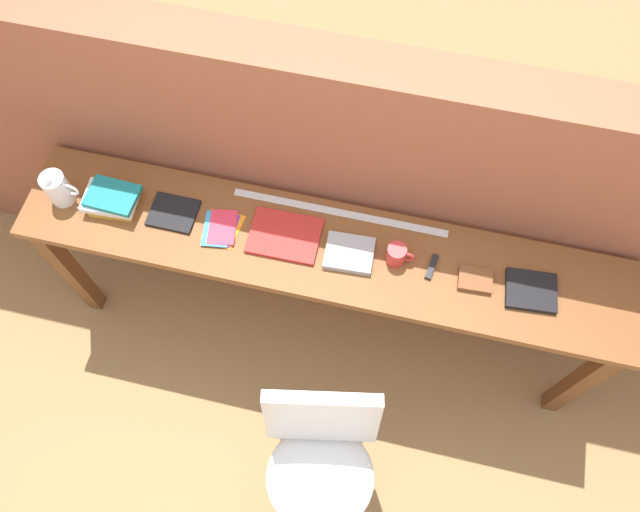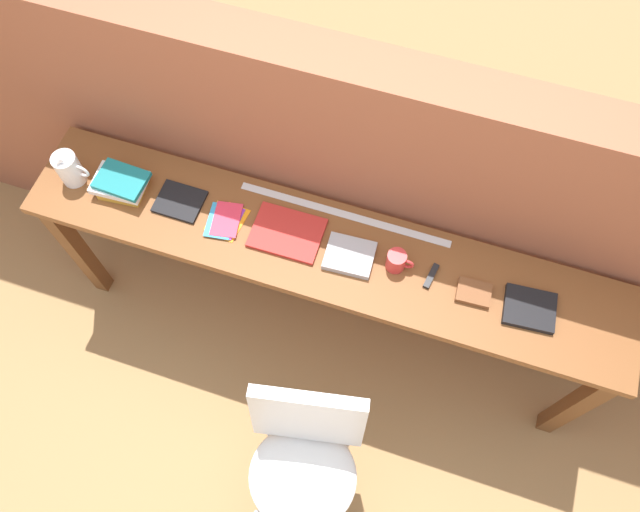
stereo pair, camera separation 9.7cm
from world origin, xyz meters
TOP-DOWN VIEW (x-y plane):
  - ground_plane at (0.00, 0.00)m, footprint 40.00×40.00m
  - brick_wall_back at (0.00, 0.64)m, footprint 6.00×0.20m
  - sideboard at (0.00, 0.30)m, footprint 2.50×0.44m
  - chair_white_moulded at (0.16, -0.44)m, footprint 0.52×0.53m
  - pitcher_white at (-1.10, 0.28)m, footprint 0.14×0.10m
  - book_stack_leftmost at (-0.88, 0.30)m, footprint 0.23×0.17m
  - magazine_cycling at (-0.63, 0.31)m, footprint 0.19×0.16m
  - pamphlet_pile_colourful at (-0.42, 0.29)m, footprint 0.16×0.19m
  - book_open_centre at (-0.16, 0.31)m, footprint 0.28×0.21m
  - book_grey_hardcover at (0.11, 0.29)m, footprint 0.20×0.17m
  - mug at (0.29, 0.31)m, footprint 0.11×0.08m
  - multitool_folded at (0.44, 0.31)m, footprint 0.04×0.11m
  - leather_journal_brown at (0.61, 0.29)m, footprint 0.14×0.11m
  - book_repair_rightmost at (0.82, 0.29)m, footprint 0.21×0.18m
  - ruler_metal_back_edge at (0.03, 0.47)m, footprint 0.90×0.03m

SIDE VIEW (x-z plane):
  - ground_plane at x=0.00m, z-range 0.00..0.00m
  - chair_white_moulded at x=0.16m, z-range 0.08..0.97m
  - sideboard at x=0.00m, z-range 0.30..1.18m
  - brick_wall_back at x=0.00m, z-range 0.00..1.58m
  - ruler_metal_back_edge at x=0.03m, z-range 0.88..0.88m
  - pamphlet_pile_colourful at x=-0.42m, z-range 0.88..0.90m
  - magazine_cycling at x=-0.63m, z-range 0.88..0.90m
  - multitool_folded at x=0.44m, z-range 0.88..0.90m
  - book_open_centre at x=-0.16m, z-range 0.88..0.90m
  - leather_journal_brown at x=0.61m, z-range 0.88..0.90m
  - book_repair_rightmost at x=0.82m, z-range 0.88..0.90m
  - book_grey_hardcover at x=0.11m, z-range 0.88..0.91m
  - book_stack_leftmost at x=-0.88m, z-range 0.88..0.96m
  - mug at x=0.29m, z-range 0.88..0.97m
  - pitcher_white at x=-1.10m, z-range 0.87..1.05m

